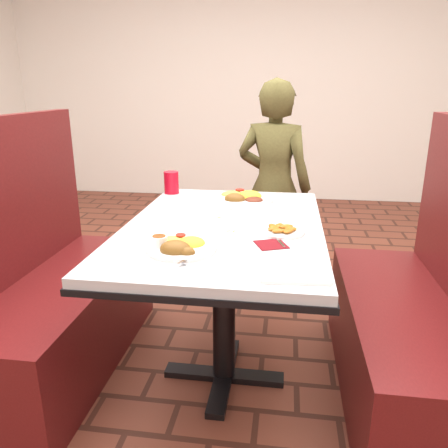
{
  "coord_description": "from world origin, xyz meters",
  "views": [
    {
      "loc": [
        0.24,
        -1.7,
        1.29
      ],
      "look_at": [
        0.0,
        0.0,
        0.75
      ],
      "focal_mm": 35.0,
      "sensor_mm": 36.0,
      "label": 1
    }
  ],
  "objects_px": {
    "far_dinner_plate": "(243,196)",
    "booth_bench_right": "(413,328)",
    "dining_table": "(224,246)",
    "red_tumbler": "(171,182)",
    "diner_person": "(274,186)",
    "plantain_plate": "(282,230)",
    "booth_bench_left": "(55,302)",
    "near_dinner_plate": "(180,243)"
  },
  "relations": [
    {
      "from": "far_dinner_plate",
      "to": "booth_bench_right",
      "type": "bearing_deg",
      "value": -27.21
    },
    {
      "from": "dining_table",
      "to": "red_tumbler",
      "type": "height_order",
      "value": "red_tumbler"
    },
    {
      "from": "dining_table",
      "to": "diner_person",
      "type": "height_order",
      "value": "diner_person"
    },
    {
      "from": "dining_table",
      "to": "booth_bench_right",
      "type": "height_order",
      "value": "booth_bench_right"
    },
    {
      "from": "booth_bench_right",
      "to": "plantain_plate",
      "type": "relative_size",
      "value": 6.77
    },
    {
      "from": "far_dinner_plate",
      "to": "diner_person",
      "type": "bearing_deg",
      "value": 79.4
    },
    {
      "from": "dining_table",
      "to": "red_tumbler",
      "type": "bearing_deg",
      "value": 125.2
    },
    {
      "from": "booth_bench_right",
      "to": "diner_person",
      "type": "height_order",
      "value": "diner_person"
    },
    {
      "from": "booth_bench_left",
      "to": "booth_bench_right",
      "type": "bearing_deg",
      "value": 0.0
    },
    {
      "from": "near_dinner_plate",
      "to": "far_dinner_plate",
      "type": "distance_m",
      "value": 0.73
    },
    {
      "from": "dining_table",
      "to": "red_tumbler",
      "type": "relative_size",
      "value": 10.49
    },
    {
      "from": "booth_bench_left",
      "to": "near_dinner_plate",
      "type": "xyz_separation_m",
      "value": [
        0.69,
        -0.32,
        0.45
      ]
    },
    {
      "from": "dining_table",
      "to": "near_dinner_plate",
      "type": "distance_m",
      "value": 0.36
    },
    {
      "from": "diner_person",
      "to": "far_dinner_plate",
      "type": "xyz_separation_m",
      "value": [
        -0.13,
        -0.7,
        0.1
      ]
    },
    {
      "from": "booth_bench_right",
      "to": "red_tumbler",
      "type": "relative_size",
      "value": 10.38
    },
    {
      "from": "booth_bench_left",
      "to": "near_dinner_plate",
      "type": "height_order",
      "value": "booth_bench_left"
    },
    {
      "from": "booth_bench_right",
      "to": "diner_person",
      "type": "bearing_deg",
      "value": 120.02
    },
    {
      "from": "dining_table",
      "to": "diner_person",
      "type": "xyz_separation_m",
      "value": [
        0.17,
        1.09,
        0.02
      ]
    },
    {
      "from": "red_tumbler",
      "to": "dining_table",
      "type": "bearing_deg",
      "value": -54.8
    },
    {
      "from": "near_dinner_plate",
      "to": "booth_bench_right",
      "type": "bearing_deg",
      "value": 19.53
    },
    {
      "from": "near_dinner_plate",
      "to": "far_dinner_plate",
      "type": "xyz_separation_m",
      "value": [
        0.15,
        0.71,
        0.0
      ]
    },
    {
      "from": "dining_table",
      "to": "booth_bench_left",
      "type": "relative_size",
      "value": 1.01
    },
    {
      "from": "far_dinner_plate",
      "to": "red_tumbler",
      "type": "xyz_separation_m",
      "value": [
        -0.39,
        0.11,
        0.03
      ]
    },
    {
      "from": "plantain_plate",
      "to": "booth_bench_left",
      "type": "bearing_deg",
      "value": 175.52
    },
    {
      "from": "diner_person",
      "to": "plantain_plate",
      "type": "distance_m",
      "value": 1.18
    },
    {
      "from": "dining_table",
      "to": "red_tumbler",
      "type": "distance_m",
      "value": 0.63
    },
    {
      "from": "booth_bench_left",
      "to": "red_tumbler",
      "type": "xyz_separation_m",
      "value": [
        0.44,
        0.5,
        0.48
      ]
    },
    {
      "from": "near_dinner_plate",
      "to": "diner_person",
      "type": "bearing_deg",
      "value": 78.94
    },
    {
      "from": "near_dinner_plate",
      "to": "red_tumbler",
      "type": "height_order",
      "value": "red_tumbler"
    },
    {
      "from": "diner_person",
      "to": "far_dinner_plate",
      "type": "relative_size",
      "value": 4.57
    },
    {
      "from": "booth_bench_right",
      "to": "red_tumbler",
      "type": "bearing_deg",
      "value": 156.49
    },
    {
      "from": "far_dinner_plate",
      "to": "red_tumbler",
      "type": "height_order",
      "value": "red_tumbler"
    },
    {
      "from": "booth_bench_right",
      "to": "far_dinner_plate",
      "type": "xyz_separation_m",
      "value": [
        -0.76,
        0.39,
        0.45
      ]
    },
    {
      "from": "diner_person",
      "to": "near_dinner_plate",
      "type": "relative_size",
      "value": 5.52
    },
    {
      "from": "near_dinner_plate",
      "to": "red_tumbler",
      "type": "bearing_deg",
      "value": 106.63
    },
    {
      "from": "dining_table",
      "to": "far_dinner_plate",
      "type": "relative_size",
      "value": 4.12
    },
    {
      "from": "diner_person",
      "to": "red_tumbler",
      "type": "height_order",
      "value": "diner_person"
    },
    {
      "from": "far_dinner_plate",
      "to": "plantain_plate",
      "type": "height_order",
      "value": "far_dinner_plate"
    },
    {
      "from": "booth_bench_left",
      "to": "plantain_plate",
      "type": "bearing_deg",
      "value": -4.48
    },
    {
      "from": "far_dinner_plate",
      "to": "red_tumbler",
      "type": "relative_size",
      "value": 2.54
    },
    {
      "from": "dining_table",
      "to": "plantain_plate",
      "type": "height_order",
      "value": "plantain_plate"
    },
    {
      "from": "dining_table",
      "to": "far_dinner_plate",
      "type": "bearing_deg",
      "value": 84.56
    }
  ]
}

